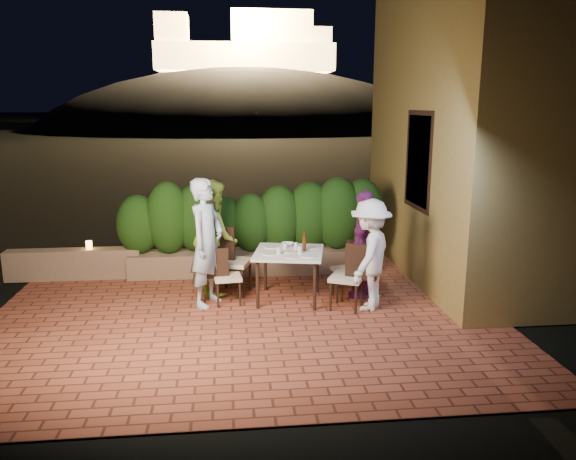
{
  "coord_description": "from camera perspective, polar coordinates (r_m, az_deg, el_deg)",
  "views": [
    {
      "loc": [
        -0.19,
        -7.08,
        2.87
      ],
      "look_at": [
        0.67,
        0.97,
        1.05
      ],
      "focal_mm": 35.0,
      "sensor_mm": 36.0,
      "label": 1
    }
  ],
  "objects": [
    {
      "name": "plate_front",
      "position": [
        7.96,
        0.42,
        -2.72
      ],
      "size": [
        0.22,
        0.22,
        0.01
      ],
      "primitive_type": "cylinder",
      "color": "white",
      "rests_on": "dining_table"
    },
    {
      "name": "chair_right_front",
      "position": [
        8.04,
        5.98,
        -4.68
      ],
      "size": [
        0.59,
        0.59,
        0.96
      ],
      "primitive_type": null,
      "rotation": [
        0.0,
        0.0,
        2.69
      ],
      "color": "black",
      "rests_on": "ground"
    },
    {
      "name": "beer_bottle",
      "position": [
        8.27,
        1.67,
        -1.11
      ],
      "size": [
        0.06,
        0.06,
        0.3
      ],
      "primitive_type": null,
      "color": "#46220B",
      "rests_on": "dining_table"
    },
    {
      "name": "plate_centre",
      "position": [
        8.23,
        0.12,
        -2.2
      ],
      "size": [
        0.21,
        0.21,
        0.01
      ],
      "primitive_type": "cylinder",
      "color": "white",
      "rests_on": "dining_table"
    },
    {
      "name": "window_pane",
      "position": [
        9.13,
        13.28,
        6.88
      ],
      "size": [
        0.08,
        1.0,
        1.4
      ],
      "primitive_type": "cube",
      "color": "black",
      "rests_on": "building_wall"
    },
    {
      "name": "planter",
      "position": [
        9.76,
        -3.58,
        -3.22
      ],
      "size": [
        4.2,
        0.55,
        0.4
      ],
      "primitive_type": "cube",
      "color": "#7A614D",
      "rests_on": "ground"
    },
    {
      "name": "building_wall",
      "position": [
        9.84,
        16.82,
        10.0
      ],
      "size": [
        1.6,
        5.0,
        5.0
      ],
      "primitive_type": "cube",
      "color": "olive",
      "rests_on": "ground"
    },
    {
      "name": "diner_blue",
      "position": [
        8.12,
        -8.26,
        -1.27
      ],
      "size": [
        0.71,
        0.81,
        1.86
      ],
      "primitive_type": "imported",
      "rotation": [
        0.0,
        0.0,
        1.09
      ],
      "color": "#A0B7CD",
      "rests_on": "ground"
    },
    {
      "name": "hedge",
      "position": [
        9.58,
        -3.64,
        1.09
      ],
      "size": [
        4.0,
        0.7,
        1.1
      ],
      "primitive_type": null,
      "color": "#17380F",
      "rests_on": "planter"
    },
    {
      "name": "glass_sw",
      "position": [
        8.41,
        -0.31,
        -1.59
      ],
      "size": [
        0.06,
        0.06,
        0.1
      ],
      "primitive_type": "cylinder",
      "color": "silver",
      "rests_on": "dining_table"
    },
    {
      "name": "plate_nw",
      "position": [
        8.11,
        -1.77,
        -2.42
      ],
      "size": [
        0.24,
        0.24,
        0.01
      ],
      "primitive_type": "cylinder",
      "color": "white",
      "rests_on": "dining_table"
    },
    {
      "name": "chair_right_back",
      "position": [
        8.52,
        6.11,
        -3.92
      ],
      "size": [
        0.49,
        0.49,
        0.89
      ],
      "primitive_type": null,
      "rotation": [
        0.0,
        0.0,
        3.36
      ],
      "color": "black",
      "rests_on": "ground"
    },
    {
      "name": "chair_left_back",
      "position": [
        8.66,
        -5.56,
        -3.1
      ],
      "size": [
        0.62,
        0.62,
        1.05
      ],
      "primitive_type": null,
      "rotation": [
        0.0,
        0.0,
        -0.34
      ],
      "color": "black",
      "rests_on": "ground"
    },
    {
      "name": "plate_se",
      "position": [
        8.48,
        2.25,
        -1.77
      ],
      "size": [
        0.23,
        0.23,
        0.01
      ],
      "primitive_type": "cylinder",
      "color": "white",
      "rests_on": "dining_table"
    },
    {
      "name": "chair_left_front",
      "position": [
        8.25,
        -6.17,
        -4.66
      ],
      "size": [
        0.43,
        0.43,
        0.84
      ],
      "primitive_type": null,
      "rotation": [
        0.0,
        0.0,
        0.11
      ],
      "color": "black",
      "rests_on": "ground"
    },
    {
      "name": "glass_ne",
      "position": [
        8.14,
        1.2,
        -2.02
      ],
      "size": [
        0.07,
        0.07,
        0.11
      ],
      "primitive_type": "cylinder",
      "color": "silver",
      "rests_on": "dining_table"
    },
    {
      "name": "plate_ne",
      "position": [
        8.0,
        2.12,
        -2.65
      ],
      "size": [
        0.22,
        0.22,
        0.01
      ],
      "primitive_type": "cylinder",
      "color": "white",
      "rests_on": "dining_table"
    },
    {
      "name": "ground",
      "position": [
        7.65,
        -4.28,
        -9.56
      ],
      "size": [
        400.0,
        400.0,
        0.0
      ],
      "primitive_type": "plane",
      "color": "black",
      "rests_on": "ground"
    },
    {
      "name": "diner_green",
      "position": [
        8.7,
        -7.48,
        -0.65
      ],
      "size": [
        0.81,
        0.96,
        1.76
      ],
      "primitive_type": "imported",
      "rotation": [
        0.0,
        0.0,
        1.75
      ],
      "color": "#93BA3A",
      "rests_on": "ground"
    },
    {
      "name": "hill",
      "position": [
        67.46,
        -4.23,
        6.81
      ],
      "size": [
        52.0,
        40.0,
        22.0
      ],
      "primitive_type": "ellipsoid",
      "color": "black",
      "rests_on": "ground"
    },
    {
      "name": "glass_nw",
      "position": [
        8.09,
        -0.96,
        -2.11
      ],
      "size": [
        0.07,
        0.07,
        0.11
      ],
      "primitive_type": "cylinder",
      "color": "silver",
      "rests_on": "dining_table"
    },
    {
      "name": "bowl",
      "position": [
        8.58,
        -0.06,
        -1.46
      ],
      "size": [
        0.23,
        0.23,
        0.05
      ],
      "primitive_type": "imported",
      "rotation": [
        0.0,
        0.0,
        -0.23
      ],
      "color": "white",
      "rests_on": "dining_table"
    },
    {
      "name": "terrace_floor",
      "position": [
        8.13,
        -4.4,
        -8.59
      ],
      "size": [
        7.0,
        6.0,
        0.15
      ],
      "primitive_type": "cube",
      "color": "brown",
      "rests_on": "ground"
    },
    {
      "name": "parapet_lamp",
      "position": [
        9.94,
        -19.56,
        -1.45
      ],
      "size": [
        0.1,
        0.1,
        0.14
      ],
      "primitive_type": "cylinder",
      "color": "orange",
      "rests_on": "parapet"
    },
    {
      "name": "diner_purple",
      "position": [
        8.5,
        7.81,
        -1.41
      ],
      "size": [
        0.85,
        1.02,
        1.64
      ],
      "primitive_type": "imported",
      "rotation": [
        0.0,
        0.0,
        -2.13
      ],
      "color": "#6C246C",
      "rests_on": "ground"
    },
    {
      "name": "plate_sw",
      "position": [
        8.49,
        -1.66,
        -1.74
      ],
      "size": [
        0.22,
        0.22,
        0.01
      ],
      "primitive_type": "cylinder",
      "color": "white",
      "rests_on": "dining_table"
    },
    {
      "name": "window_frame",
      "position": [
        9.13,
        13.22,
        6.88
      ],
      "size": [
        0.06,
        1.15,
        1.55
      ],
      "primitive_type": "cube",
      "color": "black",
      "rests_on": "building_wall"
    },
    {
      "name": "glass_se",
      "position": [
        8.39,
        0.8,
        -1.61
      ],
      "size": [
        0.06,
        0.06,
        0.1
      ],
      "primitive_type": "cylinder",
      "color": "silver",
      "rests_on": "dining_table"
    },
    {
      "name": "parapet",
      "position": [
        10.08,
        -20.91,
        -3.24
      ],
      "size": [
        2.2,
        0.3,
        0.5
      ],
      "primitive_type": "cube",
      "color": "#7A614D",
      "rests_on": "ground"
    },
    {
      "name": "fortress",
      "position": [
        67.54,
        -4.44,
        19.14
      ],
      "size": [
        26.0,
        8.0,
        8.0
      ],
      "primitive_type": null,
      "color": "#FFCC7A",
      "rests_on": "hill"
    },
    {
      "name": "dining_table",
      "position": [
        8.37,
        0.07,
        -4.66
      ],
      "size": [
        1.17,
        1.17,
        0.75
      ],
      "primitive_type": null,
      "rotation": [
        0.0,
        0.0,
        -0.2
      ],
      "color": "white",
      "rests_on": "ground"
    },
    {
      "name": "diner_white",
      "position": [
        8.0,
        8.34,
        -2.51
      ],
      "size": [
        1.04,
        1.18,
        1.59
      ],
      "primitive_type": "imported",
      "rotation": [
        0.0,
        0.0,
        -2.13
      ],
      "color": "white",
      "rests_on": "ground"
    }
  ]
}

